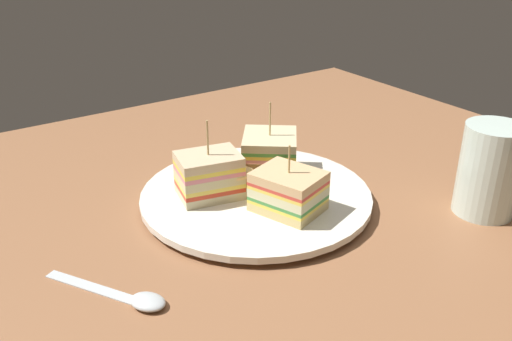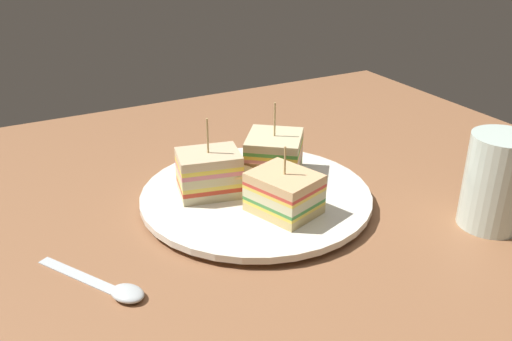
{
  "view_description": "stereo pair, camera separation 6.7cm",
  "coord_description": "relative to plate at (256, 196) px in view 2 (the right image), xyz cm",
  "views": [
    {
      "loc": [
        -34.38,
        -50.28,
        33.47
      ],
      "look_at": [
        0.0,
        0.0,
        4.51
      ],
      "focal_mm": 38.78,
      "sensor_mm": 36.0,
      "label": 1
    },
    {
      "loc": [
        -28.62,
        -53.77,
        33.47
      ],
      "look_at": [
        0.0,
        0.0,
        4.51
      ],
      "focal_mm": 38.78,
      "sensor_mm": 36.0,
      "label": 2
    }
  ],
  "objects": [
    {
      "name": "ground_plane",
      "position": [
        0.0,
        0.0,
        -1.81
      ],
      "size": [
        103.65,
        87.2,
        1.8
      ],
      "primitive_type": "cube",
      "color": "#915F3E"
    },
    {
      "name": "sandwich_wedge_0",
      "position": [
        0.61,
        -5.65,
        2.98
      ],
      "size": [
        8.2,
        9.06,
        8.17
      ],
      "rotation": [
        0.0,
        0.0,
        8.19
      ],
      "color": "#DEC57E",
      "rests_on": "plate"
    },
    {
      "name": "spoon",
      "position": [
        -20.42,
        -9.3,
        -0.51
      ],
      "size": [
        8.68,
        12.72,
        1.0
      ],
      "rotation": [
        0.0,
        0.0,
        5.25
      ],
      "color": "silver",
      "rests_on": "ground_plane"
    },
    {
      "name": "chip_pile",
      "position": [
        -1.21,
        1.29,
        1.93
      ],
      "size": [
        7.44,
        6.34,
        3.3
      ],
      "color": "#E2B967",
      "rests_on": "plate"
    },
    {
      "name": "plate",
      "position": [
        0.0,
        0.0,
        0.0
      ],
      "size": [
        28.66,
        28.66,
        1.51
      ],
      "color": "white",
      "rests_on": "ground_plane"
    },
    {
      "name": "sandwich_wedge_2",
      "position": [
        -5.07,
        2.58,
        3.3
      ],
      "size": [
        8.52,
        7.09,
        9.78
      ],
      "rotation": [
        0.0,
        0.0,
        12.35
      ],
      "color": "beige",
      "rests_on": "plate"
    },
    {
      "name": "drinking_glass",
      "position": [
        21.58,
        -17.29,
        3.86
      ],
      "size": [
        7.17,
        7.17,
        11.12
      ],
      "color": "silver",
      "rests_on": "ground_plane"
    },
    {
      "name": "sandwich_wedge_1",
      "position": [
        4.52,
        3.45,
        3.31
      ],
      "size": [
        9.97,
        10.08,
        9.93
      ],
      "rotation": [
        0.0,
        0.0,
        10.34
      ],
      "color": "#D9B986",
      "rests_on": "plate"
    }
  ]
}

